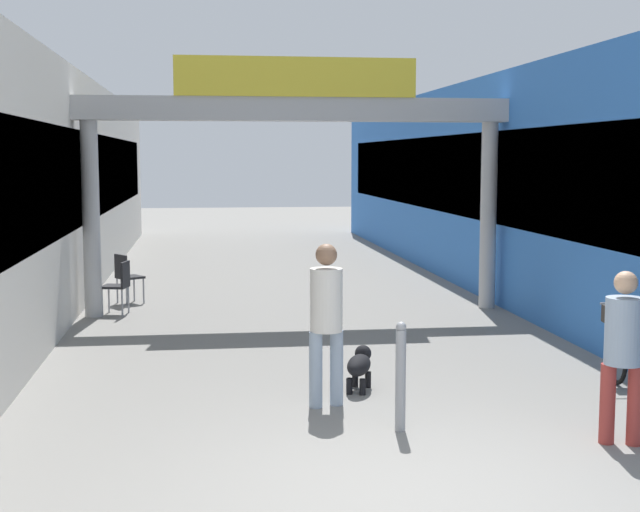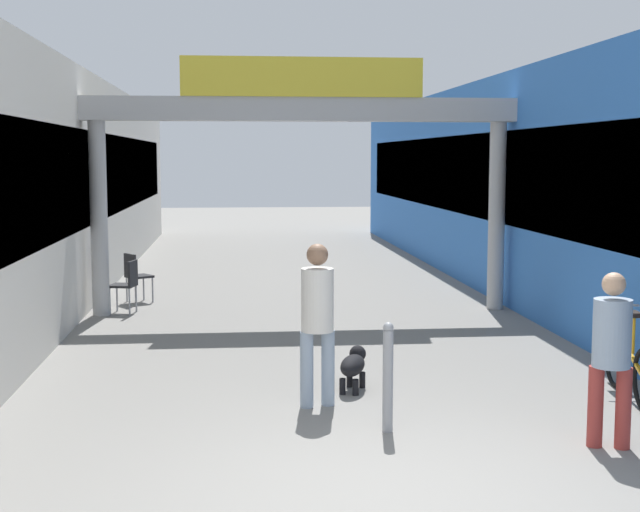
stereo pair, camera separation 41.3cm
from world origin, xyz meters
The scene contains 11 objects.
ground_plane centered at (0.00, 0.00, 0.00)m, with size 80.00×80.00×0.00m, color gray.
storefront_left centered at (-5.09, 11.00, 2.05)m, with size 3.00×26.00×4.10m.
storefront_right centered at (5.09, 11.00, 2.05)m, with size 3.00×26.00×4.10m.
arcade_sign_gateway centered at (0.00, 8.22, 3.02)m, with size 7.40×0.47×4.23m.
pedestrian_with_dog centered at (-0.28, 2.48, 0.99)m, with size 0.42×0.42×1.72m.
pedestrian_companion centered at (2.21, 0.89, 0.91)m, with size 0.43×0.43×1.60m.
dog_on_leash centered at (0.18, 3.10, 0.29)m, with size 0.43×0.67×0.47m.
bicycle_orange_second centered at (3.12, 2.55, 0.44)m, with size 0.46×1.68×0.98m.
bollard_post_metal centered at (0.30, 1.54, 0.54)m, with size 0.10×0.10×1.06m.
cafe_chair_black_nearer centered at (-2.93, 8.39, 0.54)m, with size 0.48×0.48×0.89m.
cafe_chair_black_farther centered at (-2.92, 9.50, 0.54)m, with size 0.55×0.55×0.89m.
Camera 1 is at (-1.55, -6.59, 2.61)m, focal length 50.00 mm.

